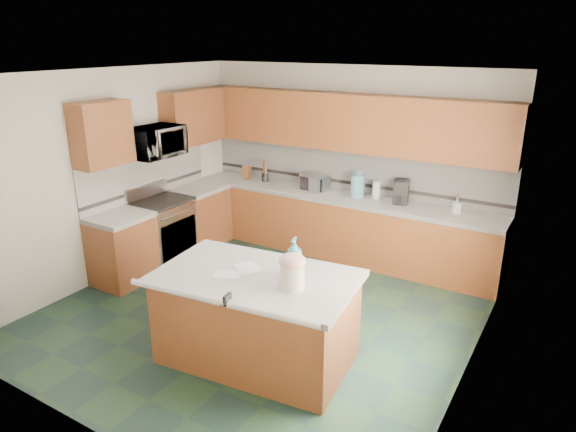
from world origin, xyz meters
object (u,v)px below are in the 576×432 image
Objects in this scene: island_base at (257,320)px; treat_jar at (292,277)px; island_top at (256,278)px; coffee_maker at (401,192)px; knife_block at (246,172)px; soap_bottle_island at (294,259)px; toaster_oven at (315,182)px.

treat_jar reaches higher than island_base.
coffee_maker is (0.42, 2.85, 0.19)m from island_top.
island_base is at bearing -60.18° from knife_block.
coffee_maker is (0.07, 2.73, -0.04)m from soap_bottle_island.
soap_bottle_island is 2.73m from coffee_maker.
coffee_maker is at bearing 75.44° from island_top.
toaster_oven is at bearing 101.21° from island_top.
island_base is 5.50× the size of coffee_maker.
toaster_oven is 1.23× the size of coffee_maker.
island_base is at bearing -48.67° from toaster_oven.
island_base is at bearing 0.00° from island_top.
coffee_maker reaches higher than toaster_oven.
toaster_oven is (-1.23, 2.70, -0.09)m from soap_bottle_island.
island_top is 4.72× the size of toaster_oven.
island_top is at bearing -172.29° from soap_bottle_island.
soap_bottle_island reaches higher than toaster_oven.
island_base is 4.47× the size of toaster_oven.
island_base is 8.40× the size of knife_block.
treat_jar reaches higher than island_top.
toaster_oven is at bearing -7.12° from knife_block.
treat_jar is 0.22m from soap_bottle_island.
island_top is 3.53m from knife_block.
toaster_oven is 1.30m from coffee_maker.
island_base is 7.77× the size of treat_jar.
toaster_oven is (-1.32, 2.88, 0.00)m from treat_jar.
coffee_maker is at bearing -6.44° from knife_block.
coffee_maker is (0.42, 2.85, 0.65)m from island_base.
toaster_oven is at bearing 99.50° from treat_jar.
island_base is 0.75m from treat_jar.
island_top is 8.86× the size of knife_block.
island_top is 5.80× the size of coffee_maker.
coffee_maker reaches higher than knife_block.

